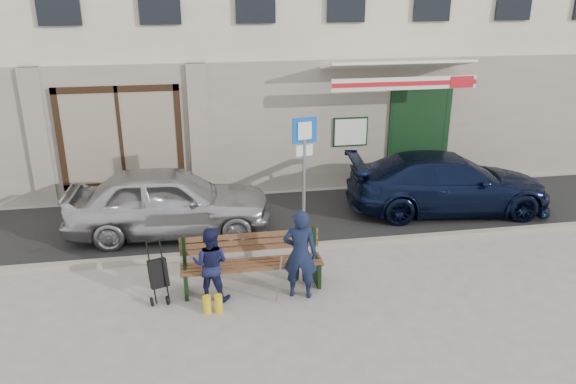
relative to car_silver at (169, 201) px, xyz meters
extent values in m
plane|color=#9E9991|center=(2.11, -2.79, -0.71)|extent=(80.00, 80.00, 0.00)
cube|color=#282828|center=(2.11, 0.31, -0.70)|extent=(60.00, 3.20, 0.01)
cube|color=#9E9384|center=(2.11, -1.29, -0.65)|extent=(60.00, 0.18, 0.12)
cube|color=#9E9384|center=(2.11, 2.17, 0.89)|extent=(20.00, 0.12, 3.20)
cube|color=maroon|center=(-1.09, 2.23, 0.84)|extent=(2.50, 0.12, 2.00)
cube|color=black|center=(6.21, 2.09, 0.59)|extent=(1.60, 0.10, 2.60)
cube|color=black|center=(6.21, 2.56, 0.49)|extent=(1.25, 0.90, 2.40)
cube|color=white|center=(4.41, 2.06, 0.74)|extent=(0.80, 0.03, 0.65)
cube|color=white|center=(5.31, 1.83, 2.37)|extent=(3.40, 1.72, 0.42)
cube|color=white|center=(5.31, 0.98, 2.09)|extent=(3.40, 0.05, 0.28)
cube|color=red|center=(5.31, 0.95, 2.09)|extent=(3.40, 0.02, 0.10)
imported|color=#BAB9BF|center=(0.00, 0.00, 0.00)|extent=(4.24, 1.90, 1.42)
imported|color=black|center=(6.20, 0.17, -0.05)|extent=(4.73, 2.33, 1.32)
cylinder|color=gray|center=(2.60, -1.07, 0.54)|extent=(0.07, 0.07, 2.50)
cube|color=#0C4CB1|center=(2.60, -1.07, 1.65)|extent=(0.48, 0.12, 0.48)
cube|color=white|center=(2.60, -1.10, 1.65)|extent=(0.27, 0.07, 0.33)
cube|color=white|center=(2.60, -1.07, 1.26)|extent=(0.33, 0.09, 0.21)
cube|color=brown|center=(1.41, -2.56, -0.26)|extent=(2.40, 0.50, 0.04)
cube|color=brown|center=(1.41, -2.28, 0.03)|extent=(2.40, 0.10, 0.36)
cube|color=black|center=(0.29, -2.56, -0.48)|extent=(0.06, 0.50, 0.45)
cube|color=black|center=(2.53, -2.56, -0.48)|extent=(0.06, 0.50, 0.45)
cube|color=white|center=(2.16, -2.66, -0.23)|extent=(0.34, 0.25, 0.11)
cylinder|color=gray|center=(1.76, -3.23, -0.21)|extent=(0.07, 0.34, 0.96)
cylinder|color=gold|center=(0.61, -3.21, -0.56)|extent=(0.13, 0.13, 0.30)
cylinder|color=gold|center=(0.79, -3.21, -0.56)|extent=(0.13, 0.13, 0.30)
imported|color=#121A33|center=(2.16, -2.94, 0.06)|extent=(0.65, 0.52, 1.55)
imported|color=#16183C|center=(0.71, -2.77, -0.08)|extent=(0.74, 0.66, 1.26)
cylinder|color=black|center=(-0.27, -2.84, -0.64)|extent=(0.08, 0.15, 0.15)
cylinder|color=black|center=(-0.02, -2.84, -0.64)|extent=(0.08, 0.15, 0.15)
cube|color=black|center=(-0.14, -2.63, -0.24)|extent=(0.36, 0.34, 0.49)
cylinder|color=black|center=(-0.14, -2.51, 0.29)|extent=(0.26, 0.11, 0.02)
camera|label=1|loc=(0.54, -10.98, 4.22)|focal=35.00mm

